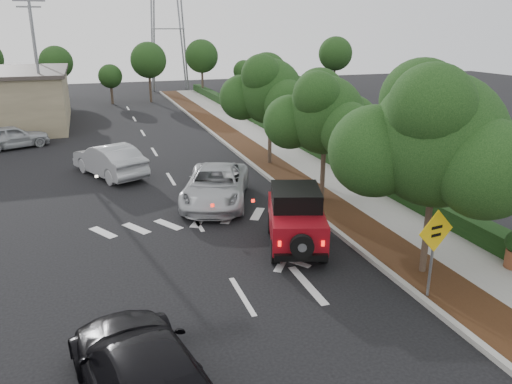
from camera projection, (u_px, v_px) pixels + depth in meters
name	position (u px, v px, depth m)	size (l,w,h in m)	color
ground	(242.00, 296.00, 14.00)	(120.00, 120.00, 0.00)	black
curb	(258.00, 170.00, 26.16)	(0.20, 70.00, 0.15)	#9E9B93
planting_strip	(276.00, 168.00, 26.47)	(1.80, 70.00, 0.12)	black
sidewalk	(309.00, 165.00, 27.05)	(2.00, 70.00, 0.12)	gray
hedge	(332.00, 157.00, 27.37)	(0.80, 70.00, 0.80)	black
transmission_tower	(171.00, 91.00, 58.98)	(7.00, 4.00, 28.00)	slate
street_tree_near	(422.00, 274.00, 15.25)	(3.80, 3.80, 5.92)	black
street_tree_mid	(321.00, 202.00, 21.55)	(3.20, 3.20, 5.32)	black
street_tree_far	(270.00, 165.00, 27.39)	(3.40, 3.40, 5.62)	black
light_pole_a	(47.00, 133.00, 35.39)	(2.00, 0.22, 9.00)	slate
light_pole_b	(42.00, 109.00, 45.88)	(2.00, 0.22, 9.00)	slate
red_jeep	(295.00, 217.00, 17.02)	(2.77, 4.13, 2.02)	black
silver_suv_ahead	(216.00, 185.00, 21.23)	(2.55, 5.54, 1.54)	#B3B6BB
black_suv_oncoming	(144.00, 374.00, 9.68)	(2.18, 5.36, 1.55)	black
silver_sedan_oncoming	(109.00, 160.00, 25.09)	(1.73, 4.97, 1.64)	#A5A7AD
parked_suv	(12.00, 137.00, 30.82)	(1.73, 4.30, 1.47)	#A8ABAF
speed_hump_sign	(434.00, 242.00, 13.26)	(1.18, 0.19, 2.53)	slate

